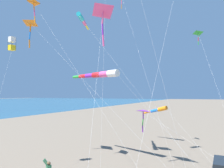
# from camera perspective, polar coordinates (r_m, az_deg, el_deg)

# --- Properties ---
(kite_delta_black_fish_shape) EXTENTS (11.73, 8.76, 4.76)m
(kite_delta_black_fish_shape) POSITION_cam_1_polar(r_m,az_deg,el_deg) (25.69, 8.12, -7.05)
(kite_delta_black_fish_shape) COLOR purple
(kite_delta_black_fish_shape) RESTS_ON ground_plane
(kite_windsock_long_streamer_right) EXTENTS (9.84, 12.74, 4.87)m
(kite_windsock_long_streamer_right) POSITION_cam_1_polar(r_m,az_deg,el_deg) (31.73, 11.91, -6.54)
(kite_windsock_long_streamer_right) COLOR orange
(kite_windsock_long_streamer_right) RESTS_ON ground_plane
(kite_delta_yellow_midlevel) EXTENTS (4.75, 10.41, 14.30)m
(kite_delta_yellow_midlevel) POSITION_cam_1_polar(r_m,az_deg,el_deg) (20.40, -2.17, 18.15)
(kite_delta_yellow_midlevel) COLOR #EF4C93
(kite_delta_yellow_midlevel) RESTS_ON ground_plane
(kite_delta_long_streamer_left) EXTENTS (17.31, 3.09, 14.54)m
(kite_delta_long_streamer_left) POSITION_cam_1_polar(r_m,az_deg,el_deg) (26.40, -20.26, 14.48)
(kite_delta_long_streamer_left) COLOR orange
(kite_delta_long_streamer_left) RESTS_ON ground_plane
(kite_box_teal_far_right) EXTENTS (5.50, 7.49, 11.57)m
(kite_box_teal_far_right) POSITION_cam_1_polar(r_m,az_deg,el_deg) (21.95, -24.51, 9.44)
(kite_box_teal_far_right) COLOR white
(kite_box_teal_far_right) RESTS_ON ground_plane
(kite_windsock_magenta_far_left) EXTENTS (13.98, 7.19, 15.00)m
(kite_windsock_magenta_far_left) POSITION_cam_1_polar(r_m,az_deg,el_deg) (25.74, -7.69, 16.14)
(kite_windsock_magenta_far_left) COLOR #1EB7C6
(kite_windsock_magenta_far_left) RESTS_ON ground_plane
(kite_delta_purple_drifting) EXTENTS (13.35, 3.34, 15.76)m
(kite_delta_purple_drifting) POSITION_cam_1_polar(r_m,az_deg,el_deg) (24.36, -19.55, 19.28)
(kite_delta_purple_drifting) COLOR orange
(kite_delta_purple_drifting) RESTS_ON ground_plane
(kite_windsock_blue_topmost) EXTENTS (14.21, 3.01, 8.83)m
(kite_windsock_blue_topmost) POSITION_cam_1_polar(r_m,az_deg,el_deg) (22.99, -3.26, 2.43)
(kite_windsock_blue_topmost) COLOR white
(kite_windsock_blue_topmost) RESTS_ON ground_plane
(kite_delta_green_low_center) EXTENTS (4.24, 9.84, 14.03)m
(kite_delta_green_low_center) POSITION_cam_1_polar(r_m,az_deg,el_deg) (28.88, 21.47, 12.02)
(kite_delta_green_low_center) COLOR green
(kite_delta_green_low_center) RESTS_ON ground_plane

